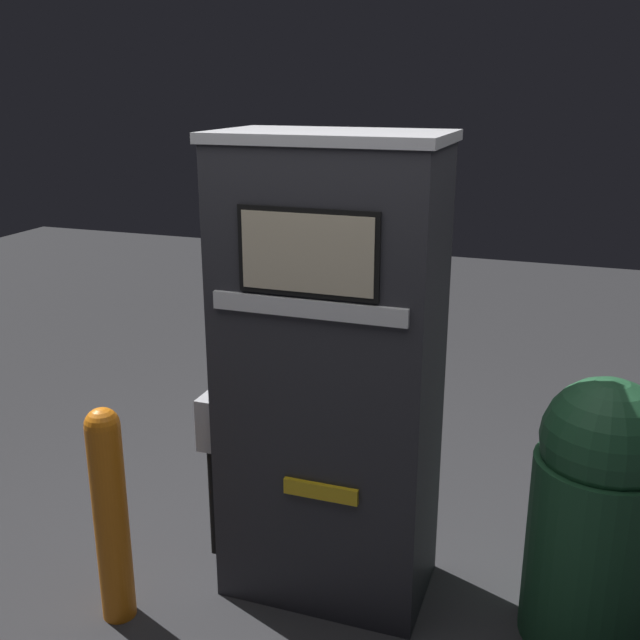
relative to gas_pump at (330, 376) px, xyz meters
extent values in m
plane|color=#2D2D30|center=(0.00, -0.25, -0.98)|extent=(14.00, 14.00, 0.00)
cube|color=#28282D|center=(0.00, 0.00, -0.43)|extent=(0.85, 0.51, 1.09)
cube|color=#28282D|center=(0.00, 0.00, 0.52)|extent=(0.85, 0.51, 0.81)
cube|color=#B7B7BC|center=(0.00, 0.00, 0.95)|extent=(0.88, 0.54, 0.04)
cube|color=black|center=(0.00, -0.26, 0.56)|extent=(0.53, 0.01, 0.32)
cube|color=beige|center=(0.00, -0.27, 0.56)|extent=(0.49, 0.01, 0.28)
cube|color=silver|center=(0.00, -0.26, 0.36)|extent=(0.75, 0.02, 0.07)
cube|color=gold|center=(0.05, -0.26, -0.37)|extent=(0.30, 0.02, 0.06)
cube|color=#B7B7BC|center=(-0.47, -0.10, -0.21)|extent=(0.09, 0.23, 0.23)
cylinder|color=black|center=(-0.47, -0.18, -0.57)|extent=(0.03, 0.03, 0.50)
cylinder|color=orange|center=(-0.75, -0.50, -0.54)|extent=(0.14, 0.14, 0.86)
sphere|color=orange|center=(-0.75, -0.50, -0.11)|extent=(0.14, 0.14, 0.14)
cylinder|color=#1E4C2D|center=(1.07, 0.02, -0.59)|extent=(0.50, 0.50, 0.77)
sphere|color=#1E4C2D|center=(1.07, 0.02, -0.12)|extent=(0.48, 0.48, 0.48)
camera|label=1|loc=(0.91, -2.68, 1.13)|focal=42.00mm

